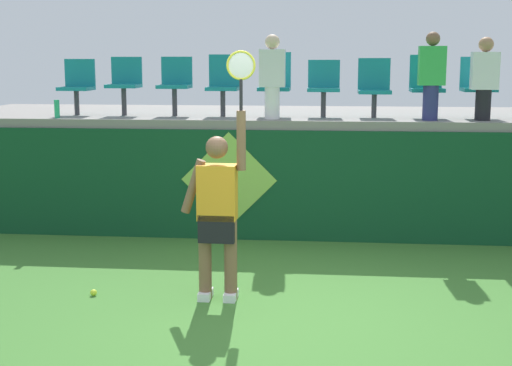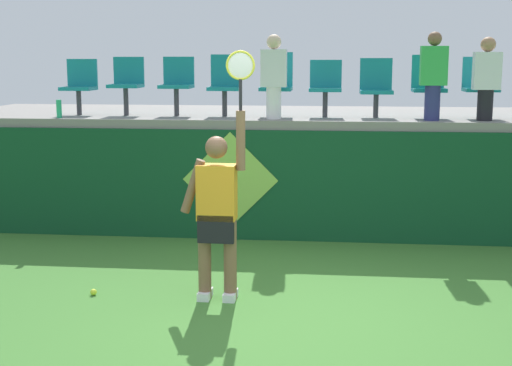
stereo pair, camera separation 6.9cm
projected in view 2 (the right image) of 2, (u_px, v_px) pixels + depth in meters
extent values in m
plane|color=#3D752D|center=(279.00, 319.00, 6.77)|extent=(40.00, 40.00, 0.00)
cube|color=#0F4223|center=(297.00, 185.00, 9.61)|extent=(10.28, 0.20, 1.47)
cube|color=gray|center=(302.00, 117.00, 10.86)|extent=(10.28, 2.93, 0.12)
cube|color=white|center=(205.00, 294.00, 7.36)|extent=(0.13, 0.26, 0.08)
cube|color=white|center=(230.00, 295.00, 7.33)|extent=(0.13, 0.26, 0.08)
cylinder|color=brown|center=(205.00, 259.00, 7.30)|extent=(0.13, 0.13, 0.82)
cylinder|color=brown|center=(230.00, 260.00, 7.27)|extent=(0.13, 0.13, 0.82)
cube|color=black|center=(217.00, 227.00, 7.23)|extent=(0.36, 0.23, 0.28)
cube|color=orange|center=(217.00, 192.00, 7.17)|extent=(0.38, 0.23, 0.55)
sphere|color=brown|center=(216.00, 147.00, 7.09)|extent=(0.22, 0.22, 0.22)
cylinder|color=brown|center=(193.00, 186.00, 7.19)|extent=(0.26, 0.10, 0.55)
cylinder|color=brown|center=(241.00, 141.00, 7.05)|extent=(0.09, 0.09, 0.58)
cylinder|color=black|center=(241.00, 95.00, 6.97)|extent=(0.03, 0.03, 0.30)
torus|color=gold|center=(240.00, 65.00, 6.92)|extent=(0.28, 0.03, 0.28)
ellipsoid|color=silver|center=(240.00, 65.00, 6.92)|extent=(0.24, 0.02, 0.24)
sphere|color=#D1E533|center=(94.00, 292.00, 7.45)|extent=(0.07, 0.07, 0.07)
cylinder|color=#26B272|center=(59.00, 109.00, 9.87)|extent=(0.07, 0.07, 0.25)
cylinder|color=#38383D|center=(79.00, 103.00, 10.37)|extent=(0.07, 0.07, 0.35)
cube|color=#147F89|center=(78.00, 88.00, 10.34)|extent=(0.44, 0.42, 0.05)
cube|color=#147F89|center=(82.00, 73.00, 10.49)|extent=(0.44, 0.04, 0.39)
cylinder|color=#38383D|center=(126.00, 102.00, 10.30)|extent=(0.07, 0.07, 0.39)
cube|color=#147F89|center=(126.00, 86.00, 10.26)|extent=(0.44, 0.42, 0.05)
cube|color=#147F89|center=(129.00, 70.00, 10.41)|extent=(0.44, 0.04, 0.38)
cylinder|color=#38383D|center=(177.00, 102.00, 10.22)|extent=(0.07, 0.07, 0.39)
cube|color=#147F89|center=(176.00, 86.00, 10.18)|extent=(0.44, 0.42, 0.05)
cube|color=#147F89|center=(179.00, 70.00, 10.33)|extent=(0.44, 0.04, 0.39)
cylinder|color=#38383D|center=(225.00, 103.00, 10.15)|extent=(0.07, 0.07, 0.36)
cube|color=#147F89|center=(225.00, 89.00, 10.12)|extent=(0.44, 0.42, 0.05)
cube|color=#147F89|center=(226.00, 70.00, 10.26)|extent=(0.44, 0.04, 0.44)
cylinder|color=#38383D|center=(276.00, 104.00, 10.08)|extent=(0.07, 0.07, 0.36)
cube|color=#147F89|center=(276.00, 89.00, 10.04)|extent=(0.44, 0.42, 0.05)
cube|color=#147F89|center=(277.00, 69.00, 10.18)|extent=(0.44, 0.04, 0.48)
cylinder|color=#38383D|center=(325.00, 104.00, 10.01)|extent=(0.07, 0.07, 0.35)
cube|color=#147F89|center=(325.00, 90.00, 9.97)|extent=(0.44, 0.42, 0.05)
cube|color=#147F89|center=(326.00, 74.00, 10.12)|extent=(0.44, 0.04, 0.38)
cylinder|color=#38383D|center=(376.00, 106.00, 9.94)|extent=(0.07, 0.07, 0.32)
cube|color=#147F89|center=(376.00, 92.00, 9.90)|extent=(0.44, 0.42, 0.05)
cube|color=#147F89|center=(376.00, 74.00, 10.05)|extent=(0.44, 0.04, 0.43)
cylinder|color=#38383D|center=(428.00, 105.00, 9.86)|extent=(0.07, 0.07, 0.35)
cube|color=#147F89|center=(429.00, 90.00, 9.82)|extent=(0.44, 0.42, 0.05)
cube|color=#147F89|center=(428.00, 71.00, 9.97)|extent=(0.44, 0.04, 0.45)
cylinder|color=#38383D|center=(480.00, 105.00, 9.79)|extent=(0.07, 0.07, 0.36)
cube|color=#147F89|center=(481.00, 90.00, 9.75)|extent=(0.44, 0.42, 0.05)
cube|color=#147F89|center=(479.00, 72.00, 9.90)|extent=(0.44, 0.04, 0.41)
cylinder|color=navy|center=(432.00, 103.00, 9.47)|extent=(0.20, 0.20, 0.46)
cube|color=green|center=(434.00, 66.00, 9.39)|extent=(0.34, 0.20, 0.50)
sphere|color=brown|center=(435.00, 39.00, 9.33)|extent=(0.18, 0.18, 0.18)
cylinder|color=black|center=(485.00, 105.00, 9.46)|extent=(0.20, 0.20, 0.40)
cube|color=white|center=(487.00, 71.00, 9.38)|extent=(0.34, 0.20, 0.48)
sphere|color=#A87A56|center=(488.00, 44.00, 9.32)|extent=(0.19, 0.19, 0.19)
cylinder|color=white|center=(274.00, 103.00, 9.74)|extent=(0.20, 0.20, 0.42)
cube|color=white|center=(274.00, 68.00, 9.66)|extent=(0.34, 0.20, 0.49)
sphere|color=beige|center=(274.00, 42.00, 9.60)|extent=(0.20, 0.20, 0.20)
cube|color=#0F4223|center=(231.00, 239.00, 9.73)|extent=(0.90, 0.01, 0.00)
plane|color=#8CC64C|center=(230.00, 180.00, 9.59)|extent=(1.27, 0.00, 1.27)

